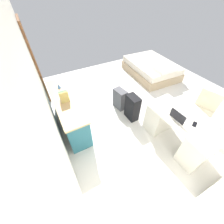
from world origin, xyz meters
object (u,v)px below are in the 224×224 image
at_px(bed, 151,68).
at_px(computer_mouse, 169,110).
at_px(suitcase_spare_grey, 120,99).
at_px(office_chair, 201,113).
at_px(credenza, 69,112).
at_px(figurine_small, 59,86).
at_px(cell_phone_near_laptop, 195,124).
at_px(laptop, 179,117).
at_px(desk_lamp, 218,128).
at_px(suitcase_black, 132,108).
at_px(desk, 178,130).

distance_m(bed, computer_mouse, 2.82).
bearing_deg(bed, suitcase_spare_grey, 117.57).
distance_m(office_chair, computer_mouse, 0.99).
height_order(credenza, figurine_small, figurine_small).
height_order(suitcase_spare_grey, cell_phone_near_laptop, cell_phone_near_laptop).
height_order(laptop, cell_phone_near_laptop, laptop).
bearing_deg(figurine_small, credenza, -179.81).
xyz_separation_m(credenza, computer_mouse, (-1.32, -1.74, 0.37)).
bearing_deg(bed, office_chair, 164.67).
distance_m(computer_mouse, cell_phone_near_laptop, 0.52).
height_order(suitcase_spare_grey, desk_lamp, desk_lamp).
relative_size(laptop, desk_lamp, 0.92).
distance_m(suitcase_black, suitcase_spare_grey, 0.50).
relative_size(bed, computer_mouse, 19.79).
height_order(computer_mouse, cell_phone_near_laptop, computer_mouse).
xyz_separation_m(laptop, cell_phone_near_laptop, (-0.24, -0.16, -0.04)).
relative_size(office_chair, suitcase_spare_grey, 1.66).
bearing_deg(figurine_small, suitcase_black, -125.67).
bearing_deg(suitcase_spare_grey, computer_mouse, -171.70).
distance_m(credenza, cell_phone_near_laptop, 2.64).
height_order(credenza, computer_mouse, computer_mouse).
relative_size(credenza, computer_mouse, 18.00).
bearing_deg(desk_lamp, suitcase_black, 14.28).
distance_m(credenza, suitcase_black, 1.54).
height_order(bed, laptop, laptop).
xyz_separation_m(credenza, suitcase_spare_grey, (-0.07, -1.37, -0.10)).
height_order(office_chair, laptop, laptop).
bearing_deg(desk, figurine_small, 40.86).
distance_m(office_chair, laptop, 1.01).
bearing_deg(laptop, suitcase_black, 15.04).
distance_m(credenza, desk_lamp, 2.88).
bearing_deg(suitcase_black, bed, -51.79).
xyz_separation_m(suitcase_black, cell_phone_near_laptop, (-1.26, -0.44, 0.41)).
bearing_deg(desk, cell_phone_near_laptop, -163.71).
xyz_separation_m(bed, laptop, (-2.54, 1.62, 0.55)).
relative_size(suitcase_black, cell_phone_near_laptop, 4.94).
distance_m(suitcase_spare_grey, cell_phone_near_laptop, 1.88).
height_order(suitcase_spare_grey, figurine_small, figurine_small).
relative_size(credenza, suitcase_spare_grey, 3.18).
bearing_deg(office_chair, computer_mouse, 77.14).
height_order(suitcase_black, desk_lamp, desk_lamp).
bearing_deg(suitcase_spare_grey, desk, -172.16).
xyz_separation_m(suitcase_black, suitcase_spare_grey, (0.49, 0.06, -0.05)).
relative_size(credenza, cell_phone_near_laptop, 13.24).
xyz_separation_m(office_chair, cell_phone_near_laptop, (-0.29, 0.78, 0.33)).
xyz_separation_m(bed, computer_mouse, (-2.28, 1.59, 0.52)).
bearing_deg(desk, credenza, 48.09).
xyz_separation_m(bed, suitcase_black, (-1.51, 1.90, 0.09)).
height_order(suitcase_black, cell_phone_near_laptop, cell_phone_near_laptop).
relative_size(office_chair, figurine_small, 8.55).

